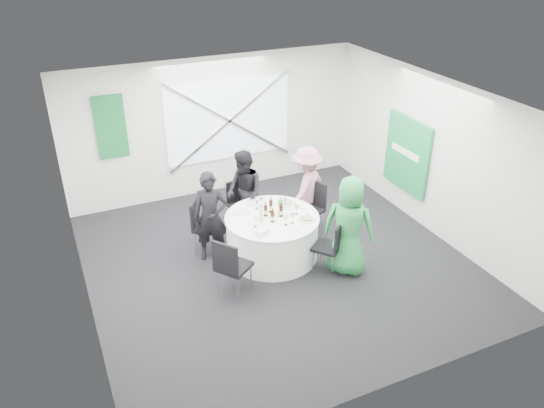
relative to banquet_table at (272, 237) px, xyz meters
name	(u,v)px	position (x,y,z in m)	size (l,w,h in m)	color
floor	(277,262)	(0.00, -0.20, -0.38)	(6.00, 6.00, 0.00)	black
ceiling	(278,99)	(0.00, -0.20, 2.42)	(6.00, 6.00, 0.00)	silver
wall_back	(214,126)	(0.00, 2.80, 1.02)	(6.00, 6.00, 0.00)	silver
wall_front	(393,297)	(0.00, -3.20, 1.02)	(6.00, 6.00, 0.00)	silver
wall_left	(75,228)	(-3.00, -0.20, 1.02)	(6.00, 6.00, 0.00)	silver
wall_right	(432,156)	(3.00, -0.20, 1.02)	(6.00, 6.00, 0.00)	silver
window_panel	(229,120)	(0.30, 2.76, 1.12)	(2.60, 0.03, 1.60)	white
window_brace_a	(230,121)	(0.30, 2.72, 1.12)	(0.05, 0.05, 3.16)	silver
window_brace_b	(230,121)	(0.30, 2.72, 1.12)	(0.05, 0.05, 3.16)	silver
green_banner	(111,127)	(-2.00, 2.75, 1.32)	(0.55, 0.04, 1.20)	#135F2A
green_sign	(407,154)	(2.94, 0.40, 0.82)	(0.05, 1.20, 1.40)	#198D45
banquet_table	(272,237)	(0.00, 0.00, 0.00)	(1.56, 1.56, 0.76)	white
chair_back	(239,201)	(-0.13, 1.21, 0.13)	(0.44, 0.44, 0.87)	black
chair_back_left	(202,222)	(-1.00, 0.66, 0.17)	(0.60, 0.59, 0.95)	black
chair_back_right	(312,204)	(0.99, 0.43, 0.19)	(0.59, 0.58, 0.97)	black
chair_front_right	(332,243)	(0.68, -0.81, 0.15)	(0.58, 0.58, 0.91)	black
chair_front_left	(230,264)	(-1.01, -0.74, 0.20)	(0.63, 0.63, 0.99)	black
person_man_back_left	(211,217)	(-0.93, 0.38, 0.40)	(0.57, 0.37, 1.56)	black
person_man_back	(244,192)	(-0.09, 1.01, 0.39)	(0.75, 0.41, 1.54)	black
person_woman_pink	(306,188)	(0.98, 0.67, 0.40)	(1.01, 0.47, 1.56)	#BE7B8B
person_woman_green	(349,226)	(0.92, -0.88, 0.45)	(0.81, 0.53, 1.67)	green
plate_back	(254,202)	(-0.08, 0.58, 0.39)	(0.24, 0.24, 0.01)	silver
plate_back_left	(242,213)	(-0.41, 0.32, 0.39)	(0.27, 0.27, 0.01)	silver
plate_back_right	(287,203)	(0.43, 0.31, 0.40)	(0.28, 0.28, 0.04)	silver
plate_front_right	(306,219)	(0.47, -0.31, 0.40)	(0.28, 0.28, 0.04)	silver
plate_front_left	(259,234)	(-0.40, -0.42, 0.39)	(0.27, 0.27, 0.01)	silver
napkin	(262,231)	(-0.36, -0.42, 0.42)	(0.20, 0.13, 0.05)	white
beer_bottle_a	(266,211)	(-0.08, 0.07, 0.47)	(0.06, 0.06, 0.25)	#331409
beer_bottle_b	(271,207)	(0.05, 0.15, 0.49)	(0.06, 0.06, 0.28)	#331409
beer_bottle_c	(281,211)	(0.14, -0.05, 0.48)	(0.06, 0.06, 0.25)	#331409
beer_bottle_d	(273,217)	(-0.06, -0.15, 0.47)	(0.06, 0.06, 0.24)	#331409
green_water_bottle	(280,207)	(0.17, 0.03, 0.50)	(0.08, 0.08, 0.31)	#44B35B
clear_water_bottle	(261,215)	(-0.23, -0.05, 0.50)	(0.08, 0.08, 0.30)	silver
wine_glass_a	(293,216)	(0.22, -0.32, 0.50)	(0.07, 0.07, 0.17)	white
wine_glass_b	(255,220)	(-0.37, -0.18, 0.50)	(0.07, 0.07, 0.17)	white
wine_glass_c	(286,218)	(0.09, -0.33, 0.50)	(0.07, 0.07, 0.17)	white
wine_glass_d	(285,201)	(0.33, 0.21, 0.50)	(0.07, 0.07, 0.17)	white
wine_glass_e	(261,199)	(-0.01, 0.42, 0.50)	(0.07, 0.07, 0.17)	white
wine_glass_f	(297,208)	(0.40, -0.08, 0.50)	(0.07, 0.07, 0.17)	white
wine_glass_g	(257,202)	(-0.11, 0.37, 0.50)	(0.07, 0.07, 0.17)	white
fork_a	(301,208)	(0.57, 0.07, 0.38)	(0.01, 0.15, 0.01)	silver
knife_a	(285,202)	(0.42, 0.39, 0.38)	(0.01, 0.15, 0.01)	silver
fork_b	(268,200)	(0.17, 0.55, 0.38)	(0.01, 0.15, 0.01)	silver
knife_b	(249,204)	(-0.18, 0.55, 0.38)	(0.01, 0.15, 0.01)	silver
fork_c	(250,231)	(-0.51, -0.27, 0.38)	(0.01, 0.15, 0.01)	silver
knife_c	(268,235)	(-0.29, -0.49, 0.38)	(0.01, 0.15, 0.01)	silver
fork_d	(304,225)	(0.35, -0.45, 0.38)	(0.01, 0.15, 0.01)	silver
knife_d	(307,215)	(0.54, -0.19, 0.38)	(0.01, 0.15, 0.01)	silver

